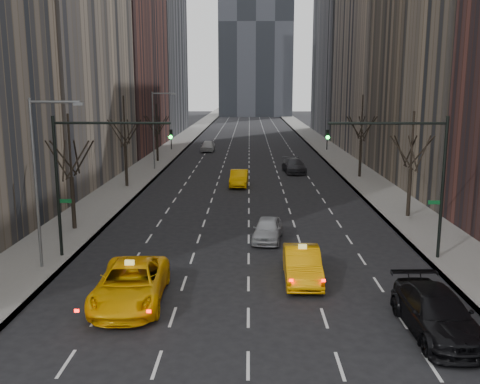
{
  "coord_description": "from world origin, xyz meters",
  "views": [
    {
      "loc": [
        0.01,
        -17.4,
        9.71
      ],
      "look_at": [
        -0.53,
        14.05,
        3.5
      ],
      "focal_mm": 40.0,
      "sensor_mm": 36.0,
      "label": 1
    }
  ],
  "objects_px": {
    "silver_sedan_ahead": "(268,229)",
    "parked_suv_black": "(437,313)",
    "taxi_sedan": "(302,264)",
    "taxi_suv": "(131,284)"
  },
  "relations": [
    {
      "from": "parked_suv_black",
      "to": "taxi_suv",
      "type": "bearing_deg",
      "value": 165.3
    },
    {
      "from": "taxi_sedan",
      "to": "parked_suv_black",
      "type": "relative_size",
      "value": 0.86
    },
    {
      "from": "taxi_sedan",
      "to": "parked_suv_black",
      "type": "height_order",
      "value": "parked_suv_black"
    },
    {
      "from": "silver_sedan_ahead",
      "to": "taxi_sedan",
      "type": "bearing_deg",
      "value": -70.65
    },
    {
      "from": "taxi_suv",
      "to": "silver_sedan_ahead",
      "type": "height_order",
      "value": "taxi_suv"
    },
    {
      "from": "taxi_sedan",
      "to": "silver_sedan_ahead",
      "type": "distance_m",
      "value": 7.35
    },
    {
      "from": "silver_sedan_ahead",
      "to": "parked_suv_black",
      "type": "height_order",
      "value": "parked_suv_black"
    },
    {
      "from": "parked_suv_black",
      "to": "silver_sedan_ahead",
      "type": "bearing_deg",
      "value": 113.49
    },
    {
      "from": "taxi_sedan",
      "to": "silver_sedan_ahead",
      "type": "bearing_deg",
      "value": 102.74
    },
    {
      "from": "silver_sedan_ahead",
      "to": "parked_suv_black",
      "type": "relative_size",
      "value": 0.73
    }
  ]
}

